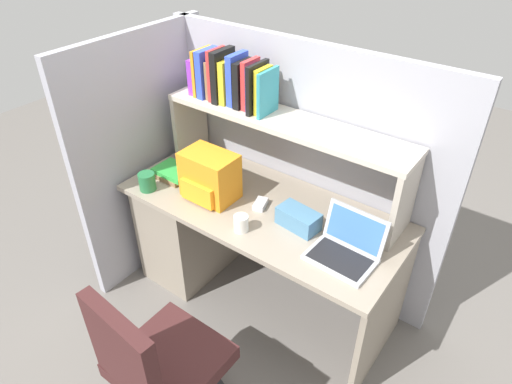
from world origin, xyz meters
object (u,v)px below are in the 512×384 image
at_px(snack_canister, 147,182).
at_px(paper_cup, 241,223).
at_px(tissue_box, 298,219).
at_px(laptop, 346,248).
at_px(computer_mouse, 261,204).
at_px(backpack, 209,177).
at_px(office_chair, 162,377).

bearing_deg(snack_canister, paper_cup, 2.70).
bearing_deg(tissue_box, laptop, -3.74).
bearing_deg(computer_mouse, laptop, -24.89).
height_order(backpack, snack_canister, backpack).
height_order(laptop, computer_mouse, laptop).
bearing_deg(snack_canister, tissue_box, 14.63).
height_order(computer_mouse, snack_canister, snack_canister).
bearing_deg(backpack, tissue_box, 6.85).
bearing_deg(computer_mouse, tissue_box, -21.97).
xyz_separation_m(backpack, tissue_box, (0.55, 0.07, -0.08)).
relative_size(computer_mouse, office_chair, 0.11).
bearing_deg(paper_cup, computer_mouse, 99.02).
bearing_deg(office_chair, backpack, -58.68).
height_order(computer_mouse, office_chair, office_chair).
height_order(paper_cup, snack_canister, snack_canister).
bearing_deg(laptop, snack_canister, -171.60).
xyz_separation_m(tissue_box, office_chair, (-0.13, -0.90, -0.39)).
distance_m(computer_mouse, paper_cup, 0.23).
bearing_deg(office_chair, tissue_box, -93.45).
relative_size(laptop, office_chair, 0.35).
distance_m(backpack, tissue_box, 0.56).
height_order(tissue_box, snack_canister, snack_canister).
relative_size(backpack, office_chair, 0.32).
xyz_separation_m(backpack, computer_mouse, (0.29, 0.09, -0.12)).
height_order(laptop, snack_canister, laptop).
height_order(laptop, backpack, backpack).
bearing_deg(snack_canister, backpack, 26.11).
bearing_deg(laptop, computer_mouse, 171.93).
bearing_deg(tissue_box, office_chair, -91.32).
bearing_deg(computer_mouse, backpack, -179.89).
distance_m(paper_cup, office_chair, 0.80).
relative_size(backpack, tissue_box, 1.36).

